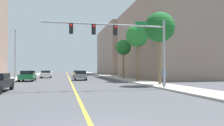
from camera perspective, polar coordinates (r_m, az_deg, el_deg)
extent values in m
plane|color=#47474C|center=(47.47, -11.30, -3.58)|extent=(192.00, 192.00, 0.00)
cube|color=#9E9B93|center=(48.13, -21.82, -3.39)|extent=(2.94, 168.00, 0.15)
cube|color=#B2ADA3|center=(48.42, -0.84, -3.48)|extent=(2.94, 168.00, 0.15)
cube|color=yellow|center=(47.47, -11.30, -3.58)|extent=(0.16, 144.00, 0.01)
cube|color=gray|center=(43.35, 14.21, 5.38)|extent=(13.87, 22.86, 13.83)
cube|color=gray|center=(72.92, 4.19, 3.00)|extent=(16.64, 27.85, 14.91)
cylinder|color=gray|center=(19.68, 13.41, 2.38)|extent=(0.20, 0.20, 5.87)
cylinder|color=gray|center=(18.38, -1.57, 10.01)|extent=(10.35, 0.14, 0.14)
cube|color=black|center=(18.45, 0.82, 8.55)|extent=(0.32, 0.24, 0.84)
sphere|color=red|center=(18.36, 0.92, 9.39)|extent=(0.20, 0.20, 0.20)
cube|color=black|center=(18.13, -4.82, 8.73)|extent=(0.32, 0.24, 0.84)
sphere|color=red|center=(18.04, -4.76, 9.59)|extent=(0.20, 0.20, 0.20)
cube|color=black|center=(17.99, -10.62, 8.83)|extent=(0.32, 0.24, 0.84)
sphere|color=red|center=(17.90, -10.61, 9.70)|extent=(0.20, 0.20, 0.20)
cube|color=#147233|center=(19.24, 7.71, 10.27)|extent=(1.10, 0.04, 0.28)
cylinder|color=gray|center=(34.41, -23.98, 1.86)|extent=(0.16, 0.16, 7.09)
cube|color=beige|center=(34.81, -23.92, 7.94)|extent=(0.56, 0.28, 0.20)
cylinder|color=brown|center=(23.32, 12.36, 1.91)|extent=(0.29, 0.29, 5.97)
sphere|color=#195B23|center=(23.68, 12.32, 9.14)|extent=(3.15, 3.15, 3.15)
cone|color=#195B23|center=(24.07, 14.37, 8.49)|extent=(0.47, 1.53, 1.69)
cone|color=#195B23|center=(24.51, 11.44, 8.30)|extent=(1.34, 0.47, 1.39)
cone|color=#195B23|center=(23.45, 10.04, 8.74)|extent=(0.62, 1.28, 1.63)
cone|color=#195B23|center=(22.84, 13.49, 9.03)|extent=(1.40, 0.53, 1.77)
cylinder|color=brown|center=(30.14, 6.56, 1.30)|extent=(0.32, 0.32, 6.15)
sphere|color=#287F33|center=(30.44, 6.54, 7.09)|extent=(3.07, 3.07, 3.07)
cone|color=#287F33|center=(30.64, 8.23, 6.66)|extent=(0.55, 1.60, 1.49)
cone|color=#287F33|center=(31.32, 6.69, 6.48)|extent=(1.22, 0.80, 1.60)
cone|color=#287F33|center=(30.95, 5.14, 6.57)|extent=(1.36, 1.14, 1.58)
cone|color=#287F33|center=(30.19, 4.84, 6.78)|extent=(0.51, 1.28, 1.59)
cone|color=#287F33|center=(29.50, 6.33, 6.97)|extent=(1.38, 0.93, 1.63)
cone|color=#287F33|center=(29.81, 7.87, 6.89)|extent=(1.51, 1.14, 1.32)
cylinder|color=brown|center=(37.14, 2.99, 0.06)|extent=(0.32, 0.32, 5.23)
sphere|color=#1E6B28|center=(37.30, 2.98, 4.08)|extent=(2.60, 2.60, 2.60)
cone|color=#1E6B28|center=(37.60, 4.07, 3.73)|extent=(0.61, 1.42, 1.35)
cone|color=#1E6B28|center=(37.99, 2.48, 3.67)|extent=(1.25, 0.61, 1.14)
cone|color=#1E6B28|center=(36.99, 1.86, 3.81)|extent=(0.59, 1.55, 1.16)
cone|color=#1E6B28|center=(36.56, 3.44, 3.88)|extent=(1.47, 0.61, 1.13)
cube|color=#196638|center=(33.02, -21.17, -3.33)|extent=(1.97, 4.41, 0.65)
cube|color=black|center=(33.22, -21.11, -2.31)|extent=(1.71, 2.30, 0.52)
cylinder|color=black|center=(31.30, -20.05, -4.05)|extent=(0.23, 0.64, 0.64)
cylinder|color=black|center=(31.55, -23.13, -4.00)|extent=(0.23, 0.64, 0.64)
cylinder|color=black|center=(34.56, -19.40, -3.80)|extent=(0.23, 0.64, 0.64)
cylinder|color=black|center=(34.78, -22.19, -3.76)|extent=(0.23, 0.64, 0.64)
cube|color=slate|center=(34.03, -8.20, -3.36)|extent=(1.94, 4.21, 0.65)
cube|color=black|center=(33.73, -8.18, -2.41)|extent=(1.64, 1.99, 0.49)
cylinder|color=black|center=(35.54, -9.56, -3.80)|extent=(0.24, 0.65, 0.64)
cylinder|color=black|center=(35.59, -7.00, -3.80)|extent=(0.24, 0.65, 0.64)
cylinder|color=black|center=(32.50, -9.51, -4.02)|extent=(0.24, 0.65, 0.64)
cylinder|color=black|center=(32.56, -6.71, -4.02)|extent=(0.24, 0.65, 0.64)
cube|color=gold|center=(49.88, -9.04, -2.76)|extent=(2.02, 4.07, 0.63)
cube|color=black|center=(49.68, -9.03, -2.16)|extent=(1.69, 1.76, 0.43)
cylinder|color=black|center=(51.34, -9.96, -3.07)|extent=(0.25, 0.65, 0.64)
cylinder|color=black|center=(51.35, -8.14, -3.08)|extent=(0.25, 0.65, 0.64)
cylinder|color=black|center=(48.45, -9.99, -3.17)|extent=(0.25, 0.65, 0.64)
cylinder|color=black|center=(48.46, -8.07, -3.18)|extent=(0.25, 0.65, 0.64)
cube|color=white|center=(43.62, -16.83, -2.88)|extent=(1.97, 4.11, 0.67)
cube|color=black|center=(43.59, -16.82, -2.17)|extent=(1.70, 2.13, 0.41)
cylinder|color=black|center=(45.16, -17.79, -3.25)|extent=(0.23, 0.64, 0.64)
cylinder|color=black|center=(45.07, -15.65, -3.26)|extent=(0.23, 0.64, 0.64)
cylinder|color=black|center=(42.21, -18.09, -3.37)|extent=(0.23, 0.64, 0.64)
cylinder|color=black|center=(42.11, -15.80, -3.39)|extent=(0.23, 0.64, 0.64)
cylinder|color=black|center=(20.25, -24.72, -5.46)|extent=(0.22, 0.64, 0.64)
cube|color=#BCBCC1|center=(41.42, -8.47, -3.06)|extent=(2.08, 4.24, 0.59)
cube|color=black|center=(41.27, -8.46, -2.30)|extent=(1.78, 2.22, 0.51)
cylinder|color=black|center=(42.95, -9.71, -3.39)|extent=(0.24, 0.65, 0.64)
cylinder|color=black|center=(43.01, -7.38, -3.40)|extent=(0.24, 0.65, 0.64)
cylinder|color=black|center=(39.87, -9.66, -3.54)|extent=(0.24, 0.65, 0.64)
cylinder|color=black|center=(39.94, -7.14, -3.55)|extent=(0.24, 0.65, 0.64)
cylinder|color=black|center=(22.34, 13.45, -4.55)|extent=(0.32, 0.32, 0.82)
cylinder|color=#26598C|center=(22.31, 13.44, -2.67)|extent=(0.38, 0.38, 0.65)
sphere|color=tan|center=(22.31, 13.43, -1.56)|extent=(0.22, 0.22, 0.22)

